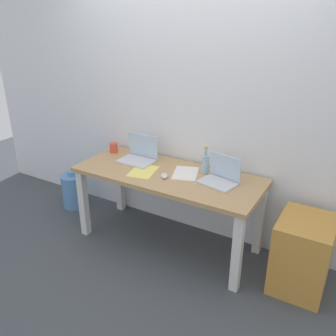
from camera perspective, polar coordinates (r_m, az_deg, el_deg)
name	(u,v)px	position (r m, az deg, el deg)	size (l,w,h in m)	color
ground_plane	(168,242)	(3.49, 0.00, -11.71)	(8.00, 8.00, 0.00)	#42474C
back_wall	(191,99)	(3.29, 3.64, 10.92)	(5.20, 0.08, 2.60)	white
desk	(168,184)	(3.17, 0.00, -2.51)	(1.67, 0.69, 0.72)	tan
laptop_left	(139,156)	(3.39, -4.74, 2.00)	(0.33, 0.25, 0.25)	silver
laptop_right	(220,177)	(2.97, 8.34, -1.46)	(0.33, 0.28, 0.23)	silver
beer_bottle	(205,163)	(3.11, 6.01, 0.74)	(0.07, 0.07, 0.25)	#99B7C1
computer_mouse	(164,176)	(3.04, -0.57, -1.24)	(0.06, 0.10, 0.03)	silver
coffee_mug	(114,148)	(3.64, -8.69, 3.24)	(0.08, 0.08, 0.10)	#D84C38
paper_yellow_folder	(143,171)	(3.17, -4.01, -0.52)	(0.21, 0.30, 0.00)	#F4E06B
paper_sheet_near_back	(186,173)	(3.13, 2.85, -0.81)	(0.21, 0.30, 0.00)	white
water_cooler_jug	(74,190)	(4.13, -14.85, -3.50)	(0.26, 0.26, 0.43)	#598CC6
filing_cabinet	(302,254)	(3.02, 20.69, -12.78)	(0.40, 0.48, 0.60)	#C68938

